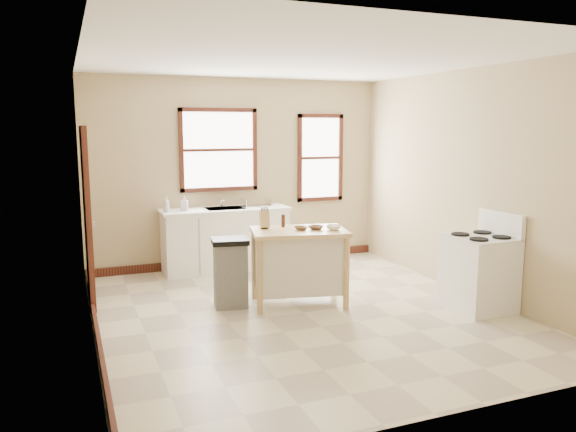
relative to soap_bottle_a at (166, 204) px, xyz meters
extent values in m
plane|color=#B7A691|center=(1.15, -2.13, -1.03)|extent=(5.00, 5.00, 0.00)
plane|color=white|center=(1.15, -2.13, 1.77)|extent=(5.00, 5.00, 0.00)
cube|color=tan|center=(1.15, 0.37, 0.37)|extent=(4.50, 0.04, 2.80)
cube|color=tan|center=(-1.10, -2.13, 0.37)|extent=(0.04, 5.00, 2.80)
cube|color=tan|center=(3.40, -2.13, 0.37)|extent=(0.04, 5.00, 2.80)
cube|color=black|center=(-1.06, -0.83, 0.02)|extent=(0.06, 0.90, 2.10)
cube|color=black|center=(1.15, 0.34, -0.97)|extent=(4.50, 0.04, 0.12)
cube|color=black|center=(-1.07, -2.13, -0.97)|extent=(0.04, 5.00, 0.12)
cylinder|color=silver|center=(0.85, 0.25, 0.00)|extent=(0.03, 0.03, 0.22)
imported|color=#B2B2B2|center=(0.00, 0.00, 0.00)|extent=(0.11, 0.11, 0.22)
imported|color=#B2B2B2|center=(0.26, 0.06, 0.00)|extent=(0.12, 0.12, 0.21)
cylinder|color=#3F2010|center=(1.12, -1.57, -0.06)|extent=(0.05, 0.05, 0.15)
imported|color=brown|center=(1.25, -1.82, -0.11)|extent=(0.18, 0.18, 0.04)
imported|color=brown|center=(1.42, -1.86, -0.11)|extent=(0.25, 0.25, 0.04)
imported|color=white|center=(1.60, -1.96, -0.10)|extent=(0.24, 0.24, 0.05)
camera|label=1|loc=(-1.27, -7.75, 1.06)|focal=35.00mm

